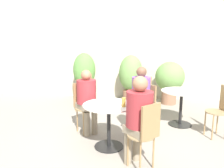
{
  "coord_description": "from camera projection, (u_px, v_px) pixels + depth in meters",
  "views": [
    {
      "loc": [
        0.38,
        -3.23,
        1.69
      ],
      "look_at": [
        -0.1,
        0.45,
        0.97
      ],
      "focal_mm": 35.0,
      "sensor_mm": 36.0,
      "label": 1
    }
  ],
  "objects": [
    {
      "name": "bistro_chair_4",
      "position": [
        85.0,
        89.0,
        5.26
      ],
      "size": [
        0.43,
        0.42,
        0.93
      ],
      "rotation": [
        0.0,
        0.0,
        4.19
      ],
      "color": "#997F56",
      "rests_on": "ground_plane"
    },
    {
      "name": "potted_plant_1",
      "position": [
        131.0,
        76.0,
        6.18
      ],
      "size": [
        0.67,
        0.67,
        1.32
      ],
      "color": "#93664C",
      "rests_on": "ground_plane"
    },
    {
      "name": "beer_glass_0",
      "position": [
        98.0,
        97.0,
        3.61
      ],
      "size": [
        0.07,
        0.07,
        0.15
      ],
      "color": "beige",
      "rests_on": "cafe_table_near"
    },
    {
      "name": "seated_person_0",
      "position": [
        139.0,
        114.0,
        2.89
      ],
      "size": [
        0.45,
        0.45,
        1.26
      ],
      "rotation": [
        0.0,
        0.0,
        3.91
      ],
      "color": "gray",
      "rests_on": "ground_plane"
    },
    {
      "name": "bistro_chair_2",
      "position": [
        83.0,
        102.0,
        4.12
      ],
      "size": [
        0.43,
        0.43,
        0.93
      ],
      "rotation": [
        0.0,
        0.0,
        0.77
      ],
      "color": "#997F56",
      "rests_on": "ground_plane"
    },
    {
      "name": "potted_plant_2",
      "position": [
        170.0,
        79.0,
        5.91
      ],
      "size": [
        0.78,
        0.78,
        1.16
      ],
      "color": "#93664C",
      "rests_on": "ground_plane"
    },
    {
      "name": "beer_glass_1",
      "position": [
        124.0,
        102.0,
        3.3
      ],
      "size": [
        0.06,
        0.06,
        0.14
      ],
      "color": "#B28433",
      "rests_on": "cafe_table_near"
    },
    {
      "name": "seated_person_1",
      "position": [
        140.0,
        96.0,
        3.83
      ],
      "size": [
        0.41,
        0.41,
        1.27
      ],
      "rotation": [
        0.0,
        0.0,
        -0.8
      ],
      "color": "#42475B",
      "rests_on": "ground_plane"
    },
    {
      "name": "cafe_table_near",
      "position": [
        109.0,
        115.0,
        3.47
      ],
      "size": [
        0.82,
        0.82,
        0.72
      ],
      "color": "black",
      "rests_on": "ground_plane"
    },
    {
      "name": "bistro_chair_3",
      "position": [
        145.0,
        92.0,
        5.02
      ],
      "size": [
        0.39,
        0.41,
        0.93
      ],
      "rotation": [
        0.0,
        0.0,
        2.88
      ],
      "color": "#997F56",
      "rests_on": "ground_plane"
    },
    {
      "name": "storefront_wall",
      "position": [
        128.0,
        48.0,
        6.46
      ],
      "size": [
        10.0,
        0.06,
        3.0
      ],
      "color": "beige",
      "rests_on": "ground_plane"
    },
    {
      "name": "bistro_chair_5",
      "position": [
        221.0,
        107.0,
        3.86
      ],
      "size": [
        0.41,
        0.39,
        0.93
      ],
      "rotation": [
        0.0,
        0.0,
        4.98
      ],
      "color": "#997F56",
      "rests_on": "ground_plane"
    },
    {
      "name": "bistro_chair_1",
      "position": [
        146.0,
        105.0,
        3.95
      ],
      "size": [
        0.43,
        0.43,
        0.93
      ],
      "rotation": [
        0.0,
        0.0,
        -0.8
      ],
      "color": "#997F56",
      "rests_on": "ground_plane"
    },
    {
      "name": "seated_person_2",
      "position": [
        87.0,
        96.0,
        3.98
      ],
      "size": [
        0.45,
        0.45,
        1.19
      ],
      "rotation": [
        0.0,
        0.0,
        0.77
      ],
      "color": "gray",
      "rests_on": "ground_plane"
    },
    {
      "name": "bistro_chair_0",
      "position": [
        146.0,
        131.0,
        2.82
      ],
      "size": [
        0.43,
        0.43,
        0.93
      ],
      "rotation": [
        0.0,
        0.0,
        -2.37
      ],
      "color": "#997F56",
      "rests_on": "ground_plane"
    },
    {
      "name": "cafe_table_far",
      "position": [
        181.0,
        99.0,
        4.42
      ],
      "size": [
        0.81,
        0.81,
        0.72
      ],
      "color": "black",
      "rests_on": "ground_plane"
    },
    {
      "name": "potted_plant_0",
      "position": [
        84.0,
        73.0,
        6.25
      ],
      "size": [
        0.64,
        0.64,
        1.38
      ],
      "color": "brown",
      "rests_on": "ground_plane"
    },
    {
      "name": "ground_plane",
      "position": [
        114.0,
        148.0,
        3.51
      ],
      "size": [
        20.0,
        20.0,
        0.0
      ],
      "primitive_type": "plane",
      "color": "gray"
    }
  ]
}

